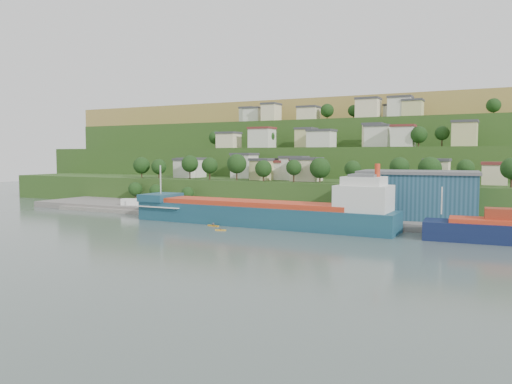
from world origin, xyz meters
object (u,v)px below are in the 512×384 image
Objects in this scene: warehouse at (418,194)px; kayak_orange at (213,225)px; cargo_ship_near at (267,215)px; caravan at (131,203)px.

warehouse is 8.99× the size of kayak_orange.
kayak_orange is (-48.58, -27.55, -8.17)m from warehouse.
cargo_ship_near is 20.66× the size of kayak_orange.
cargo_ship_near is 41.67m from warehouse.
caravan is 1.80× the size of kayak_orange.
cargo_ship_near is 2.30× the size of warehouse.
cargo_ship_near reaches higher than caravan.
cargo_ship_near is at bearing 38.25° from kayak_orange.
caravan is at bearing 170.20° from cargo_ship_near.
warehouse is 5.00× the size of caravan.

